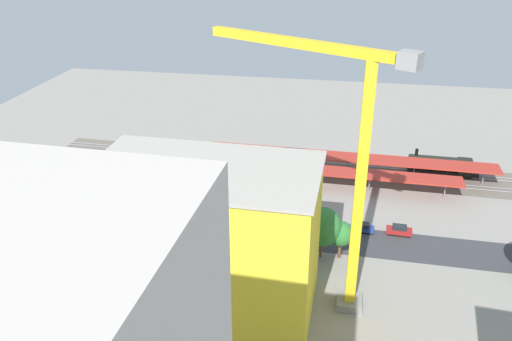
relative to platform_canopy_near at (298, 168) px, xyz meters
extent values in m
plane|color=gray|center=(-1.92, 13.90, -3.73)|extent=(194.02, 194.02, 0.00)
cube|color=#665E54|center=(-1.92, -8.28, -3.73)|extent=(121.56, 16.33, 0.01)
cube|color=#38383D|center=(-1.92, 19.88, -3.73)|extent=(121.45, 12.04, 0.01)
cube|color=#9E9EA8|center=(-1.92, -11.64, -3.55)|extent=(121.22, 3.17, 0.12)
cube|color=#9E9EA8|center=(-1.92, -10.20, -3.55)|extent=(121.22, 3.17, 0.12)
cube|color=#9E9EA8|center=(-1.92, -6.36, -3.55)|extent=(121.22, 3.17, 0.12)
cube|color=#9E9EA8|center=(-1.92, -4.92, -3.55)|extent=(121.22, 3.17, 0.12)
cube|color=#A82D23|center=(0.00, 0.00, 0.03)|extent=(66.21, 6.43, 0.37)
cylinder|color=slate|center=(-29.74, 0.75, -1.95)|extent=(0.30, 0.30, 3.57)
cylinder|color=slate|center=(-14.87, 0.37, -1.95)|extent=(0.30, 0.30, 3.57)
cylinder|color=slate|center=(0.00, 0.00, -1.95)|extent=(0.30, 0.30, 3.57)
cylinder|color=slate|center=(14.87, -0.37, -1.95)|extent=(0.30, 0.30, 3.57)
cylinder|color=slate|center=(29.74, -0.75, -1.95)|extent=(0.30, 0.30, 3.57)
cube|color=#A82D23|center=(-10.31, -7.44, 0.10)|extent=(62.78, 6.77, 0.34)
cylinder|color=slate|center=(-38.50, -6.73, -1.90)|extent=(0.30, 0.30, 3.66)
cylinder|color=slate|center=(-24.40, -7.09, -1.90)|extent=(0.30, 0.30, 3.66)
cylinder|color=slate|center=(-10.31, -7.44, -1.90)|extent=(0.30, 0.30, 3.66)
cylinder|color=slate|center=(3.79, -7.80, -1.90)|extent=(0.30, 0.30, 3.66)
cylinder|color=slate|center=(17.89, -8.15, -1.90)|extent=(0.30, 0.30, 3.66)
cube|color=black|center=(-30.95, -10.92, -3.23)|extent=(14.98, 3.06, 1.00)
cylinder|color=black|center=(-29.46, -10.96, -1.24)|extent=(12.00, 3.28, 2.98)
cube|color=black|center=(-35.42, -10.81, -1.90)|extent=(3.07, 3.26, 3.65)
cylinder|color=black|center=(-24.99, -11.07, 0.95)|extent=(0.70, 0.70, 1.40)
cube|color=black|center=(-19.87, 16.49, -3.58)|extent=(3.80, 1.91, 0.30)
cube|color=maroon|center=(-19.87, 16.49, -3.00)|extent=(4.52, 2.02, 0.87)
cube|color=#1E2328|center=(-19.87, 16.49, -2.26)|extent=(2.56, 1.70, 0.61)
cube|color=black|center=(-13.42, 16.65, -3.58)|extent=(3.61, 1.81, 0.30)
cube|color=navy|center=(-13.42, 16.65, -3.07)|extent=(4.28, 1.91, 0.72)
cube|color=#1E2328|center=(-13.42, 16.65, -2.37)|extent=(2.42, 1.62, 0.69)
cube|color=black|center=(-6.07, 16.51, -3.58)|extent=(3.98, 1.95, 0.30)
cube|color=maroon|center=(-6.07, 16.51, -3.08)|extent=(4.72, 2.07, 0.70)
cube|color=#1E2328|center=(-6.07, 16.51, -2.47)|extent=(2.68, 1.72, 0.53)
cube|color=black|center=(0.40, 16.97, -3.58)|extent=(3.49, 1.67, 0.30)
cube|color=navy|center=(0.40, 16.97, -2.98)|extent=(4.16, 1.74, 0.89)
cube|color=#1E2328|center=(0.40, 16.97, -2.20)|extent=(2.33, 1.53, 0.67)
cube|color=yellow|center=(8.56, 40.08, 6.84)|extent=(30.09, 17.70, 21.15)
cube|color=#ADA89E|center=(8.56, 40.08, 17.62)|extent=(30.70, 18.31, 0.40)
cube|color=gray|center=(-11.48, 37.46, -3.13)|extent=(3.60, 3.60, 1.20)
cube|color=yellow|center=(-11.48, 37.46, 14.15)|extent=(1.40, 1.40, 35.77)
cube|color=yellow|center=(-2.08, 32.47, 32.64)|extent=(24.68, 13.85, 1.20)
cube|color=gray|center=(-15.46, 39.56, 32.64)|extent=(3.06, 2.89, 2.00)
cube|color=black|center=(19.13, 26.00, -3.48)|extent=(10.06, 2.92, 0.50)
cube|color=white|center=(17.99, 25.93, -1.91)|extent=(7.80, 3.03, 2.64)
cube|color=maroon|center=(22.95, 26.24, -1.98)|extent=(2.43, 2.70, 2.50)
cube|color=black|center=(0.83, 25.46, -3.48)|extent=(8.76, 2.48, 0.50)
cube|color=silver|center=(-0.22, 25.43, -1.86)|extent=(6.68, 2.67, 2.75)
cube|color=#334C8C|center=(4.13, 25.55, -2.10)|extent=(2.15, 2.55, 2.25)
cube|color=black|center=(2.38, 26.09, -3.48)|extent=(9.08, 2.69, 0.50)
cube|color=white|center=(1.23, 26.02, -1.65)|extent=(6.80, 2.78, 3.16)
cube|color=#334C8C|center=(5.71, 26.30, -2.05)|extent=(2.44, 2.51, 2.37)
cylinder|color=brown|center=(3.66, 24.05, -2.37)|extent=(0.44, 0.44, 2.73)
sphere|color=#2D7233|center=(3.66, 24.05, 1.02)|extent=(5.77, 5.77, 5.77)
cylinder|color=brown|center=(-9.65, 25.48, -2.17)|extent=(0.60, 0.60, 3.12)
sphere|color=#2D7233|center=(-9.65, 25.48, 0.84)|extent=(4.15, 4.15, 4.15)
cylinder|color=brown|center=(-6.62, 25.85, -1.93)|extent=(0.37, 0.37, 3.59)
sphere|color=#2D7233|center=(-6.62, 25.85, 2.10)|extent=(6.38, 6.38, 6.38)
cylinder|color=#333333|center=(14.38, 14.88, -0.90)|extent=(0.16, 0.16, 5.67)
cube|color=black|center=(14.38, 14.88, 2.38)|extent=(0.36, 0.36, 0.90)
sphere|color=red|center=(14.60, 14.88, 2.68)|extent=(0.20, 0.20, 0.20)
camera|label=1|loc=(-8.84, 98.84, 46.21)|focal=36.68mm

